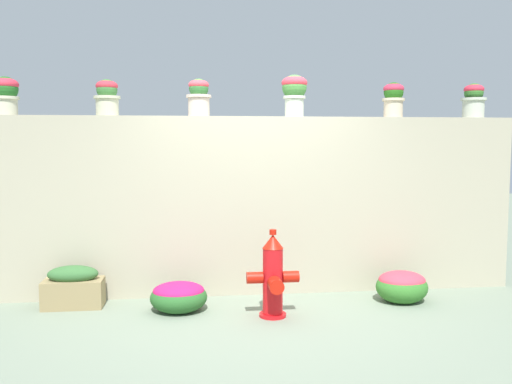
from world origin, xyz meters
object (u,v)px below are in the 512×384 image
potted_plant_2 (199,96)px  potted_plant_4 (393,97)px  potted_plant_1 (107,96)px  flower_bush_left (179,295)px  potted_plant_0 (6,93)px  planter_box (73,287)px  potted_plant_3 (294,91)px  flower_bush_right (402,285)px  potted_plant_5 (474,99)px  fire_hydrant (273,278)px

potted_plant_2 → potted_plant_4: bearing=0.4°
potted_plant_1 → flower_bush_left: potted_plant_1 is taller
potted_plant_0 → planter_box: (0.72, -0.39, -2.04)m
potted_plant_2 → potted_plant_3: 1.08m
potted_plant_1 → flower_bush_right: (3.16, -0.63, -2.05)m
potted_plant_3 → flower_bush_left: size_ratio=0.82×
potted_plant_5 → flower_bush_right: size_ratio=0.73×
potted_plant_0 → potted_plant_4: size_ratio=1.01×
fire_hydrant → flower_bush_left: size_ratio=1.49×
potted_plant_5 → fire_hydrant: (-2.56, -0.98, -1.84)m
flower_bush_right → planter_box: (-3.50, 0.22, 0.03)m
potted_plant_1 → potted_plant_5: 4.25m
potted_plant_3 → potted_plant_0: bearing=180.0°
flower_bush_right → planter_box: 3.50m
fire_hydrant → flower_bush_right: fire_hydrant is taller
fire_hydrant → planter_box: bearing=164.4°
flower_bush_left → flower_bush_right: 2.40m
potted_plant_5 → potted_plant_4: bearing=-179.2°
flower_bush_left → potted_plant_5: bearing=11.0°
potted_plant_3 → flower_bush_left: 2.60m
potted_plant_1 → flower_bush_left: bearing=-41.5°
potted_plant_0 → planter_box: 2.20m
potted_plant_1 → potted_plant_2: potted_plant_2 is taller
potted_plant_2 → potted_plant_5: bearing=0.5°
potted_plant_0 → potted_plant_2: size_ratio=0.99×
potted_plant_4 → fire_hydrant: size_ratio=0.47×
potted_plant_3 → fire_hydrant: size_ratio=0.55×
potted_plant_2 → potted_plant_1: bearing=178.4°
potted_plant_2 → potted_plant_4: (2.26, 0.02, 0.01)m
potted_plant_1 → potted_plant_3: size_ratio=0.84×
planter_box → flower_bush_left: bearing=-13.7°
potted_plant_0 → fire_hydrant: size_ratio=0.47×
potted_plant_4 → flower_bush_right: bearing=-98.7°
potted_plant_2 → fire_hydrant: bearing=-53.8°
potted_plant_0 → potted_plant_5: 5.31m
potted_plant_0 → potted_plant_3: size_ratio=0.87×
potted_plant_1 → flower_bush_right: bearing=-11.3°
potted_plant_4 → fire_hydrant: bearing=-148.2°
potted_plant_2 → potted_plant_3: (1.08, 0.00, 0.07)m
flower_bush_right → potted_plant_2: bearing=164.4°
potted_plant_0 → planter_box: size_ratio=0.67×
potted_plant_0 → potted_plant_5: (5.31, 0.02, -0.02)m
potted_plant_1 → flower_bush_right: size_ratio=0.71×
potted_plant_2 → potted_plant_5: potted_plant_2 is taller
potted_plant_3 → fire_hydrant: potted_plant_3 is taller
potted_plant_0 → flower_bush_right: bearing=-8.2°
potted_plant_2 → potted_plant_0: bearing=179.8°
potted_plant_2 → flower_bush_right: potted_plant_2 is taller
potted_plant_5 → flower_bush_left: size_ratio=0.70×
potted_plant_4 → potted_plant_5: size_ratio=0.99×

